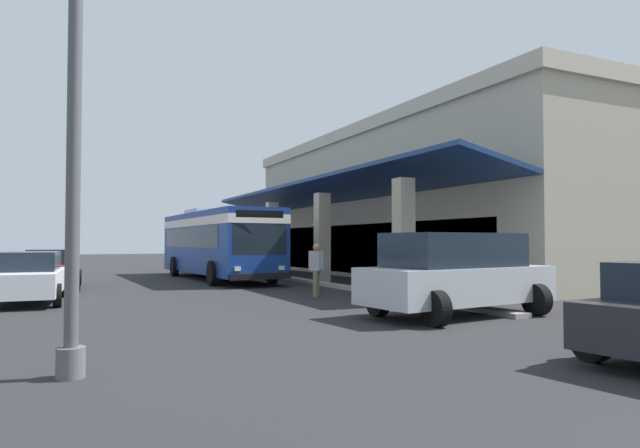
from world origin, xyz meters
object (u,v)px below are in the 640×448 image
Objects in this scene: transit_bus at (217,240)px; parked_sedan_red at (52,269)px; parked_sedan_white at (27,277)px; potted_palm at (274,261)px; parked_suv_silver at (456,273)px; pedestrian at (316,267)px; lot_light_pole at (75,54)px.

transit_bus is 7.44m from parked_sedan_red.
potted_palm is (-11.02, 11.69, -0.05)m from parked_sedan_white.
parked_suv_silver is 1.94× the size of potted_palm.
transit_bus reaches higher than parked_suv_silver.
transit_bus is 10.61m from parked_sedan_white.
pedestrian is 11.53m from lot_light_pole.
parked_sedan_white is 8.56m from pedestrian.
pedestrian is 0.66× the size of potted_palm.
parked_sedan_red is 2.65× the size of pedestrian.
pedestrian reaches higher than parked_sedan_white.
parked_sedan_red is at bearing 173.59° from parked_sedan_white.
potted_palm reaches higher than parked_suv_silver.
pedestrian is at bearing 138.34° from lot_light_pole.
parked_suv_silver is at bearing 51.19° from parked_sedan_white.
potted_palm is (-12.91, 3.34, -0.25)m from pedestrian.
parked_sedan_red is at bearing -61.48° from potted_palm.
transit_bus is 2.26× the size of parked_suv_silver.
transit_bus reaches higher than parked_sedan_red.
transit_bus reaches higher than potted_palm.
lot_light_pole is at bearing -20.26° from transit_bus.
parked_sedan_white is (7.43, -7.49, -1.10)m from transit_bus.
transit_bus is 2.51× the size of parked_sedan_white.
parked_sedan_white is at bearing -6.41° from parked_sedan_red.
parked_suv_silver reaches higher than pedestrian.
parked_sedan_red is 0.89× the size of parked_suv_silver.
lot_light_pole is (17.57, -6.49, 2.40)m from transit_bus.
transit_bus is at bearing 134.77° from parked_sedan_white.
parked_suv_silver reaches higher than parked_sedan_red.
parked_suv_silver is 2.96× the size of pedestrian.
parked_sedan_red is (2.46, -6.94, -1.10)m from transit_bus.
parked_sedan_white is at bearing -45.23° from transit_bus.
parked_sedan_red is 12.67m from potted_palm.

